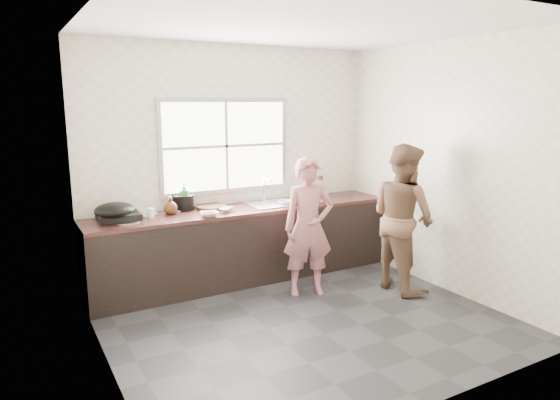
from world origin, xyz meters
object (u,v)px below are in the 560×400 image
cutting_board (211,207)px  burner (118,216)px  woman (308,232)px  person_side (403,217)px  plate_food (178,210)px  dish_rack (305,186)px  bowl_mince (210,214)px  bottle_brown_tall (179,202)px  bottle_brown_short (171,206)px  glass_jar (151,213)px  pot_lid_left (127,222)px  bottle_green (184,196)px  bowl_crabs (317,200)px  bowl_held (285,202)px  black_pot (183,202)px  wok (115,210)px  pot_lid_right (146,214)px

cutting_board → burner: bearing=179.8°
woman → burner: (-1.78, 0.89, 0.20)m
person_side → plate_food: person_side is taller
person_side → dish_rack: 1.41m
bowl_mince → bottle_brown_tall: 0.49m
bottle_brown_short → cutting_board: bearing=7.7°
woman → glass_jar: 1.67m
dish_rack → pot_lid_left: 2.32m
cutting_board → bottle_green: size_ratio=1.12×
bottle_brown_short → bowl_crabs: bearing=-7.6°
plate_food → pot_lid_left: plate_food is taller
bottle_brown_short → dish_rack: bearing=4.6°
woman → bowl_mince: size_ratio=7.28×
burner → pot_lid_left: burner is taller
bowl_mince → dish_rack: 1.54m
bowl_held → black_pot: 1.19m
bottle_brown_tall → wok: 0.80m
bottle_brown_short → burner: (-0.54, 0.07, -0.06)m
person_side → bowl_crabs: bearing=28.7°
bowl_mince → bottle_brown_tall: bottle_brown_tall is taller
black_pot → plate_food: bearing=180.0°
cutting_board → dish_rack: dish_rack is taller
plate_food → black_pot: bearing=0.0°
cutting_board → plate_food: cutting_board is taller
cutting_board → pot_lid_right: 0.74m
cutting_board → bottle_green: (-0.29, 0.08, 0.14)m
woman → pot_lid_left: bearing=177.4°
pot_lid_left → pot_lid_right: size_ratio=0.94×
bowl_mince → bottle_brown_tall: (-0.19, 0.44, 0.07)m
plate_food → glass_jar: 0.42m
black_pot → burner: 0.73m
person_side → bowl_held: person_side is taller
pot_lid_right → bowl_held: bearing=-9.1°
person_side → bowl_mince: 2.10m
pot_lid_left → bottle_green: bearing=21.9°
bottle_brown_short → dish_rack: dish_rack is taller
pot_lid_left → cutting_board: bearing=11.7°
plate_food → bottle_brown_tall: 0.09m
woman → pot_lid_right: (-1.49, 0.92, 0.17)m
bowl_held → dish_rack: bearing=32.7°
woman → bottle_brown_short: (-1.24, 0.82, 0.26)m
bowl_held → black_pot: (-1.15, 0.30, 0.05)m
bottle_brown_tall → bottle_brown_short: 0.20m
cutting_board → pot_lid_right: bearing=177.6°
bowl_held → burner: size_ratio=0.49×
person_side → bowl_crabs: 1.08m
cutting_board → bottle_brown_tall: size_ratio=1.84×
black_pot → bowl_mince: bearing=-72.2°
black_pot → burner: black_pot is taller
burner → bowl_held: bearing=-6.9°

